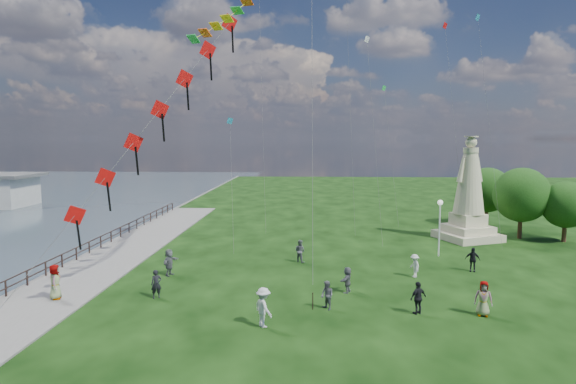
{
  "coord_description": "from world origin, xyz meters",
  "views": [
    {
      "loc": [
        0.34,
        -20.82,
        8.69
      ],
      "look_at": [
        -1.0,
        8.0,
        5.5
      ],
      "focal_mm": 30.0,
      "sensor_mm": 36.0,
      "label": 1
    }
  ],
  "objects_px": {
    "person_0": "(156,284)",
    "person_4": "(483,298)",
    "person_7": "(300,251)",
    "lamppost": "(440,216)",
    "person_1": "(327,295)",
    "person_5": "(169,262)",
    "person_2": "(263,307)",
    "person_9": "(473,260)",
    "person_10": "(55,284)",
    "statue": "(469,201)",
    "person_11": "(347,280)",
    "person_3": "(418,298)",
    "person_8": "(415,266)"
  },
  "relations": [
    {
      "from": "person_11",
      "to": "person_5",
      "type": "bearing_deg",
      "value": -81.3
    },
    {
      "from": "person_5",
      "to": "person_11",
      "type": "xyz_separation_m",
      "value": [
        11.09,
        -2.91,
        -0.13
      ]
    },
    {
      "from": "person_4",
      "to": "person_10",
      "type": "bearing_deg",
      "value": -168.85
    },
    {
      "from": "person_3",
      "to": "person_5",
      "type": "bearing_deg",
      "value": -54.1
    },
    {
      "from": "person_3",
      "to": "person_9",
      "type": "relative_size",
      "value": 1.03
    },
    {
      "from": "statue",
      "to": "person_11",
      "type": "xyz_separation_m",
      "value": [
        -11.53,
        -15.05,
        -2.64
      ]
    },
    {
      "from": "person_11",
      "to": "person_10",
      "type": "bearing_deg",
      "value": -58.9
    },
    {
      "from": "person_8",
      "to": "person_11",
      "type": "distance_m",
      "value": 5.54
    },
    {
      "from": "person_3",
      "to": "person_11",
      "type": "relative_size",
      "value": 1.12
    },
    {
      "from": "person_1",
      "to": "person_7",
      "type": "relative_size",
      "value": 0.93
    },
    {
      "from": "person_2",
      "to": "person_5",
      "type": "xyz_separation_m",
      "value": [
        -6.82,
        8.13,
        -0.06
      ]
    },
    {
      "from": "person_2",
      "to": "person_7",
      "type": "bearing_deg",
      "value": -44.01
    },
    {
      "from": "person_1",
      "to": "person_4",
      "type": "distance_m",
      "value": 7.68
    },
    {
      "from": "person_9",
      "to": "person_11",
      "type": "relative_size",
      "value": 1.08
    },
    {
      "from": "person_3",
      "to": "person_7",
      "type": "xyz_separation_m",
      "value": [
        -6.11,
        9.89,
        -0.02
      ]
    },
    {
      "from": "person_0",
      "to": "person_9",
      "type": "xyz_separation_m",
      "value": [
        19.09,
        6.2,
        0.02
      ]
    },
    {
      "from": "person_5",
      "to": "person_2",
      "type": "bearing_deg",
      "value": -125.87
    },
    {
      "from": "lamppost",
      "to": "person_11",
      "type": "distance_m",
      "value": 11.82
    },
    {
      "from": "statue",
      "to": "person_2",
      "type": "height_order",
      "value": "statue"
    },
    {
      "from": "statue",
      "to": "person_1",
      "type": "bearing_deg",
      "value": -146.95
    },
    {
      "from": "person_2",
      "to": "person_3",
      "type": "bearing_deg",
      "value": -112.38
    },
    {
      "from": "lamppost",
      "to": "person_5",
      "type": "xyz_separation_m",
      "value": [
        -18.54,
        -5.97,
        -2.18
      ]
    },
    {
      "from": "person_8",
      "to": "person_11",
      "type": "height_order",
      "value": "person_11"
    },
    {
      "from": "statue",
      "to": "person_10",
      "type": "xyz_separation_m",
      "value": [
        -27.35,
        -17.19,
        -2.43
      ]
    },
    {
      "from": "person_3",
      "to": "person_7",
      "type": "height_order",
      "value": "person_3"
    },
    {
      "from": "person_8",
      "to": "person_1",
      "type": "bearing_deg",
      "value": -59.25
    },
    {
      "from": "statue",
      "to": "lamppost",
      "type": "xyz_separation_m",
      "value": [
        -4.08,
        -6.17,
        -0.33
      ]
    },
    {
      "from": "person_2",
      "to": "person_8",
      "type": "xyz_separation_m",
      "value": [
        8.75,
        8.49,
        -0.2
      ]
    },
    {
      "from": "statue",
      "to": "person_2",
      "type": "xyz_separation_m",
      "value": [
        -15.8,
        -20.27,
        -2.45
      ]
    },
    {
      "from": "person_0",
      "to": "person_10",
      "type": "xyz_separation_m",
      "value": [
        -5.3,
        -0.69,
        0.16
      ]
    },
    {
      "from": "person_1",
      "to": "person_7",
      "type": "distance_m",
      "value": 9.6
    },
    {
      "from": "statue",
      "to": "person_4",
      "type": "relative_size",
      "value": 5.11
    },
    {
      "from": "person_1",
      "to": "person_3",
      "type": "distance_m",
      "value": 4.53
    },
    {
      "from": "person_8",
      "to": "person_9",
      "type": "relative_size",
      "value": 0.91
    },
    {
      "from": "person_0",
      "to": "person_3",
      "type": "xyz_separation_m",
      "value": [
        13.79,
        -1.78,
        0.04
      ]
    },
    {
      "from": "lamppost",
      "to": "person_7",
      "type": "height_order",
      "value": "lamppost"
    },
    {
      "from": "person_0",
      "to": "person_4",
      "type": "bearing_deg",
      "value": -34.21
    },
    {
      "from": "person_9",
      "to": "person_0",
      "type": "bearing_deg",
      "value": -144.49
    },
    {
      "from": "person_7",
      "to": "lamppost",
      "type": "bearing_deg",
      "value": -136.33
    },
    {
      "from": "person_2",
      "to": "person_10",
      "type": "relative_size",
      "value": 0.98
    },
    {
      "from": "person_4",
      "to": "person_8",
      "type": "xyz_separation_m",
      "value": [
        -1.95,
        6.58,
        -0.14
      ]
    },
    {
      "from": "person_0",
      "to": "person_11",
      "type": "height_order",
      "value": "person_0"
    },
    {
      "from": "person_3",
      "to": "person_5",
      "type": "height_order",
      "value": "person_5"
    },
    {
      "from": "person_1",
      "to": "person_9",
      "type": "bearing_deg",
      "value": 91.35
    },
    {
      "from": "person_5",
      "to": "person_9",
      "type": "relative_size",
      "value": 1.08
    },
    {
      "from": "person_3",
      "to": "person_0",
      "type": "bearing_deg",
      "value": -38.31
    },
    {
      "from": "person_9",
      "to": "person_4",
      "type": "bearing_deg",
      "value": -87.36
    },
    {
      "from": "person_1",
      "to": "person_10",
      "type": "height_order",
      "value": "person_10"
    },
    {
      "from": "person_4",
      "to": "person_7",
      "type": "height_order",
      "value": "person_4"
    },
    {
      "from": "person_11",
      "to": "lamppost",
      "type": "bearing_deg",
      "value": 163.39
    }
  ]
}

